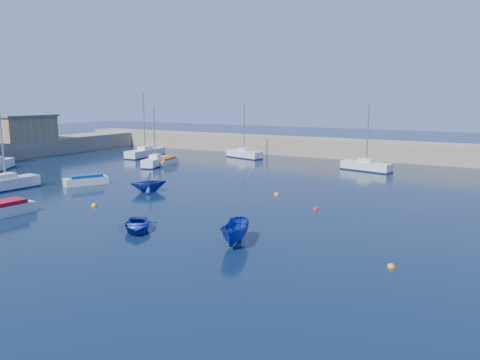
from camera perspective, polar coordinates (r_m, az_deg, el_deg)
The scene contains 17 objects.
ground at distance 28.86m, azimuth -14.24°, elevation -7.50°, with size 220.00×220.00×0.00m, color #0B1B31.
back_wall at distance 68.90m, azimuth 13.08°, elevation 3.73°, with size 96.00×4.50×2.60m, color gray.
brick_shed_a at distance 75.39m, azimuth -25.11°, elevation 5.70°, with size 6.00×8.00×3.40m, color #948156.
sailboat_1 at distance 48.75m, azimuth -26.65°, elevation -0.40°, with size 2.07×6.21×8.14m.
sailboat_3 at distance 59.93m, azimuth -10.27°, elevation 2.24°, with size 3.16×5.79×7.47m.
sailboat_4 at distance 69.56m, azimuth -11.48°, elevation 3.27°, with size 2.38×7.20×9.27m.
sailboat_5 at distance 67.05m, azimuth 0.52°, elevation 3.19°, with size 6.05×3.28×7.74m.
sailboat_6 at distance 57.14m, azimuth 15.13°, elevation 1.66°, with size 6.22×3.10×7.92m.
motorboat_1 at distance 48.84m, azimuth -18.26°, elevation 0.01°, with size 3.14×4.32×1.01m.
motorboat_2 at distance 61.25m, azimuth -9.09°, elevation 2.29°, with size 2.36×4.70×0.93m.
dinghy_center at distance 31.22m, azimuth -12.45°, elevation -5.39°, with size 2.53×3.55×0.73m, color #162B99.
dinghy_left at distance 43.75m, azimuth -11.10°, elevation -0.28°, with size 2.82×3.27×1.72m, color #162B99.
dinghy_right at distance 27.60m, azimuth -0.55°, elevation -6.48°, with size 1.36×3.61×1.39m, color #162B99.
buoy_0 at distance 39.14m, azimuth -17.35°, elevation -3.04°, with size 0.45×0.45×0.45m, color orange.
buoy_1 at distance 36.57m, azimuth 9.18°, elevation -3.61°, with size 0.44×0.44×0.44m, color red.
buoy_2 at distance 25.45m, azimuth 17.93°, elevation -10.08°, with size 0.41×0.41×0.41m, color orange.
buoy_3 at distance 41.69m, azimuth 4.48°, elevation -1.83°, with size 0.46×0.46×0.46m, color orange.
Camera 1 is at (19.23, -19.76, 8.53)m, focal length 35.00 mm.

